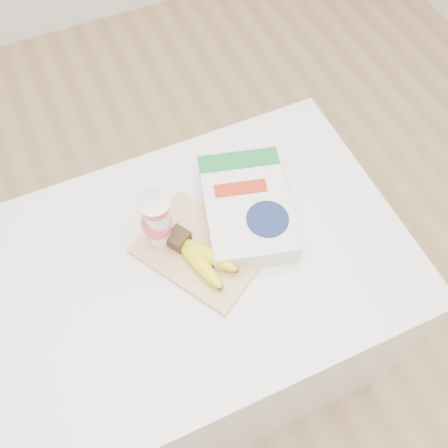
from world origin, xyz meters
The scene contains 6 objects.
room centered at (0.00, 0.00, 1.35)m, with size 4.00×4.00×4.00m.
table centered at (0.00, 0.00, 0.39)m, with size 1.04×0.70×0.78m, color white.
cutting_board centered at (0.04, 0.02, 0.79)m, with size 0.21×0.28×0.01m, color tan.
bananas centered at (0.02, -0.01, 0.82)m, with size 0.14×0.19×0.05m.
yogurt_stack centered at (-0.04, 0.07, 0.89)m, with size 0.08×0.08×0.17m.
cereal_box centered at (0.18, 0.07, 0.81)m, with size 0.27×0.34×0.07m.
Camera 1 is at (-0.14, -0.51, 1.84)m, focal length 40.00 mm.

